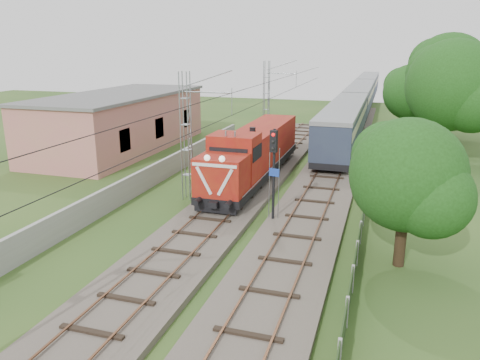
% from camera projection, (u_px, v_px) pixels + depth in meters
% --- Properties ---
extents(ground, '(140.00, 140.00, 0.00)m').
position_uv_depth(ground, '(135.00, 299.00, 18.21)').
color(ground, '#27481B').
rests_on(ground, ground).
extents(track_main, '(4.20, 70.00, 0.45)m').
position_uv_depth(track_main, '(202.00, 229.00, 24.57)').
color(track_main, '#6B6054').
rests_on(track_main, ground).
extents(track_side, '(4.20, 80.00, 0.45)m').
position_uv_depth(track_side, '(329.00, 174.00, 35.05)').
color(track_side, '#6B6054').
rests_on(track_side, ground).
extents(catenary, '(3.31, 70.00, 8.00)m').
position_uv_depth(catenary, '(187.00, 137.00, 28.93)').
color(catenary, gray).
rests_on(catenary, ground).
extents(boundary_wall, '(0.25, 40.00, 1.50)m').
position_uv_depth(boundary_wall, '(139.00, 183.00, 30.87)').
color(boundary_wall, '#9E9E99').
rests_on(boundary_wall, ground).
extents(station_building, '(8.40, 20.40, 5.22)m').
position_uv_depth(station_building, '(121.00, 121.00, 43.79)').
color(station_building, '#B0735E').
rests_on(station_building, ground).
extents(fence, '(0.12, 32.00, 1.20)m').
position_uv_depth(fence, '(352.00, 279.00, 18.49)').
color(fence, black).
rests_on(fence, ground).
extents(locomotive, '(2.88, 16.42, 4.17)m').
position_uv_depth(locomotive, '(254.00, 153.00, 33.14)').
color(locomotive, black).
rests_on(locomotive, ground).
extents(coach_rake, '(3.08, 68.73, 3.56)m').
position_uv_depth(coach_rake, '(360.00, 97.00, 65.16)').
color(coach_rake, black).
rests_on(coach_rake, ground).
extents(signal_post, '(0.58, 0.46, 5.30)m').
position_uv_depth(signal_post, '(274.00, 160.00, 24.77)').
color(signal_post, black).
rests_on(signal_post, ground).
extents(tree_a, '(5.13, 4.88, 6.65)m').
position_uv_depth(tree_a, '(409.00, 176.00, 19.80)').
color(tree_a, '#332515').
rests_on(tree_a, ground).
extents(tree_b, '(7.77, 7.40, 10.07)m').
position_uv_depth(tree_b, '(454.00, 86.00, 37.76)').
color(tree_b, '#332515').
rests_on(tree_b, ground).
extents(tree_c, '(5.92, 5.64, 7.67)m').
position_uv_depth(tree_c, '(412.00, 93.00, 47.80)').
color(tree_c, '#332515').
rests_on(tree_c, ground).
extents(tree_d, '(8.30, 7.91, 10.76)m').
position_uv_depth(tree_d, '(450.00, 74.00, 47.40)').
color(tree_d, '#332515').
rests_on(tree_d, ground).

